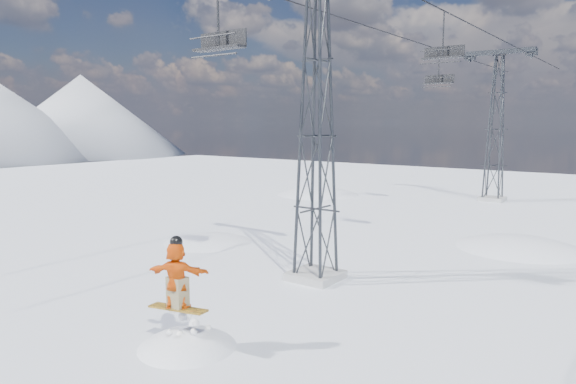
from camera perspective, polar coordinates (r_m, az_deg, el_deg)
name	(u,v)px	position (r m, az deg, el deg)	size (l,w,h in m)	color
ground	(128,346)	(15.08, -17.32, -16.02)	(120.00, 120.00, 0.00)	white
snow_terrain	(352,354)	(36.84, 7.17, -17.38)	(39.00, 37.00, 22.00)	white
lift_tower_near	(316,137)	(19.17, 3.18, 6.15)	(5.20, 1.80, 11.43)	#999999
lift_tower_far	(496,130)	(42.38, 22.08, 6.42)	(5.20, 1.80, 11.43)	#999999
haul_cables	(434,32)	(29.88, 15.93, 16.77)	(4.46, 51.00, 0.06)	black
lift_chair_near	(220,42)	(18.57, -7.57, 16.20)	(2.12, 0.61, 2.63)	black
lift_chair_mid	(443,53)	(24.57, 16.85, 14.52)	(1.82, 0.52, 2.26)	black
lift_chair_far	(439,80)	(36.87, 16.39, 11.85)	(2.00, 0.58, 2.48)	black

